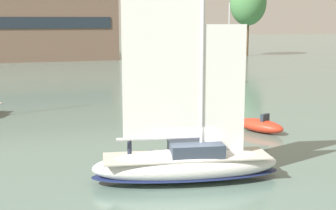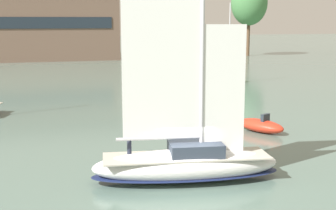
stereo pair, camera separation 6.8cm
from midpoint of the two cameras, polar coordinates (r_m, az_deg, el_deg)
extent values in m
plane|color=slate|center=(21.82, 2.31, -9.15)|extent=(400.00, 400.00, 0.00)
cube|color=brown|center=(92.45, -16.09, 9.25)|extent=(30.16, 15.24, 12.39)
cube|color=#1E2833|center=(84.75, -16.08, 9.61)|extent=(27.15, 0.10, 1.98)
cylinder|color=brown|center=(94.30, 0.15, 8.01)|extent=(0.56, 0.56, 6.96)
ellipsoid|color=#285B2D|center=(94.24, 0.16, 11.41)|extent=(6.27, 6.27, 7.66)
cylinder|color=brown|center=(98.51, 9.77, 8.32)|extent=(0.66, 0.66, 8.19)
ellipsoid|color=#477F47|center=(98.52, 9.89, 12.14)|extent=(7.37, 7.37, 9.01)
ellipsoid|color=silver|center=(21.59, 2.32, -7.33)|extent=(8.83, 3.58, 1.46)
ellipsoid|color=#19234C|center=(21.71, 2.32, -8.34)|extent=(8.92, 3.62, 0.18)
cube|color=#BCB7A8|center=(21.46, 2.33, -6.23)|extent=(7.76, 3.06, 0.06)
cube|color=#333D4C|center=(21.45, 3.47, -5.33)|extent=(2.62, 2.00, 0.60)
cylinder|color=silver|center=(20.72, 4.33, 8.31)|extent=(0.17, 0.17, 10.73)
cylinder|color=silver|center=(21.04, -0.99, -4.05)|extent=(3.84, 0.69, 0.15)
cube|color=white|center=(20.42, -0.60, 8.01)|extent=(3.52, 0.53, 8.80)
cube|color=white|center=(21.19, 7.00, 1.75)|extent=(1.87, 0.29, 5.90)
cylinder|color=#232838|center=(21.32, -4.65, -5.10)|extent=(0.23, 0.23, 0.85)
cylinder|color=red|center=(21.13, -4.68, -3.14)|extent=(0.38, 0.38, 0.65)
sphere|color=tan|center=(21.03, -4.70, -1.96)|extent=(0.24, 0.24, 0.24)
ellipsoid|color=#194C47|center=(54.15, 7.17, 3.12)|extent=(6.38, 5.50, 1.13)
ellipsoid|color=#19234C|center=(54.19, 7.16, 2.80)|extent=(6.44, 5.56, 0.14)
cube|color=silver|center=(54.11, 7.17, 3.48)|extent=(5.57, 4.78, 0.06)
cube|color=silver|center=(54.37, 7.35, 3.78)|extent=(2.26, 2.16, 0.46)
cylinder|color=silver|center=(54.24, 7.55, 7.90)|extent=(0.13, 0.13, 8.27)
cylinder|color=silver|center=(53.20, 6.68, 4.12)|extent=(2.43, 1.90, 0.11)
cylinder|color=silver|center=(53.19, 6.68, 4.21)|extent=(2.24, 1.78, 0.18)
ellipsoid|color=red|center=(31.42, 11.27, -2.48)|extent=(2.81, 3.75, 0.84)
cube|color=black|center=(32.31, 8.92, -1.22)|extent=(0.30, 0.29, 0.92)
cube|color=#28333D|center=(31.10, 11.83, -1.52)|extent=(0.73, 0.53, 0.50)
camera|label=1|loc=(0.03, -89.92, 0.01)|focal=50.00mm
camera|label=2|loc=(0.03, 90.08, -0.01)|focal=50.00mm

